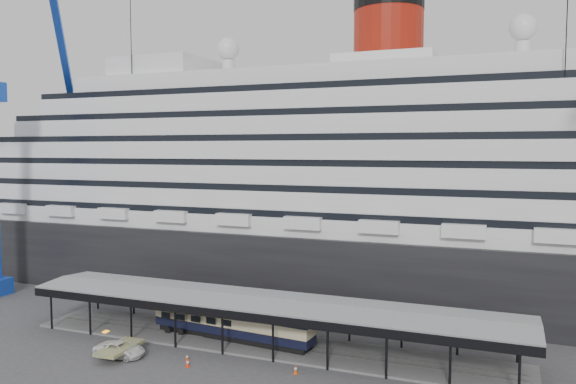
{
  "coord_description": "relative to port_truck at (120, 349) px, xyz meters",
  "views": [
    {
      "loc": [
        24.49,
        -50.22,
        21.57
      ],
      "look_at": [
        1.75,
        8.0,
        16.78
      ],
      "focal_mm": 35.0,
      "sensor_mm": 36.0,
      "label": 1
    }
  ],
  "objects": [
    {
      "name": "cruise_ship",
      "position": [
        12.61,
        35.55,
        17.6
      ],
      "size": [
        130.0,
        30.0,
        43.9
      ],
      "color": "black",
      "rests_on": "ground"
    },
    {
      "name": "traffic_cone_left",
      "position": [
        7.16,
        1.52,
        -0.39
      ],
      "size": [
        0.38,
        0.38,
        0.72
      ],
      "rotation": [
        0.0,
        0.0,
        0.03
      ],
      "color": "red",
      "rests_on": "ground"
    },
    {
      "name": "platform_canopy",
      "position": [
        12.56,
        8.55,
        1.61
      ],
      "size": [
        56.0,
        9.18,
        5.3
      ],
      "color": "slate",
      "rests_on": "ground"
    },
    {
      "name": "ground",
      "position": [
        12.56,
        3.55,
        -0.75
      ],
      "size": [
        200.0,
        200.0,
        0.0
      ],
      "primitive_type": "plane",
      "color": "#3E3E40",
      "rests_on": "ground"
    },
    {
      "name": "traffic_cone_mid",
      "position": [
        8.08,
        0.12,
        -0.34
      ],
      "size": [
        0.48,
        0.48,
        0.82
      ],
      "rotation": [
        0.0,
        0.0,
        0.16
      ],
      "color": "red",
      "rests_on": "ground"
    },
    {
      "name": "traffic_cone_right",
      "position": [
        18.66,
        2.44,
        -0.33
      ],
      "size": [
        0.46,
        0.46,
        0.85
      ],
      "rotation": [
        0.0,
        0.0,
        -0.05
      ],
      "color": "#DD4B0C",
      "rests_on": "ground"
    },
    {
      "name": "pullman_carriage",
      "position": [
        8.7,
        8.55,
        1.63
      ],
      "size": [
        19.89,
        4.44,
        19.38
      ],
      "rotation": [
        0.0,
        0.0,
        -0.1
      ],
      "color": "black",
      "rests_on": "ground"
    },
    {
      "name": "port_truck",
      "position": [
        0.0,
        0.0,
        0.0
      ],
      "size": [
        5.49,
        2.71,
        1.5
      ],
      "primitive_type": "imported",
      "rotation": [
        0.0,
        0.0,
        1.61
      ],
      "color": "white",
      "rests_on": "ground"
    }
  ]
}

